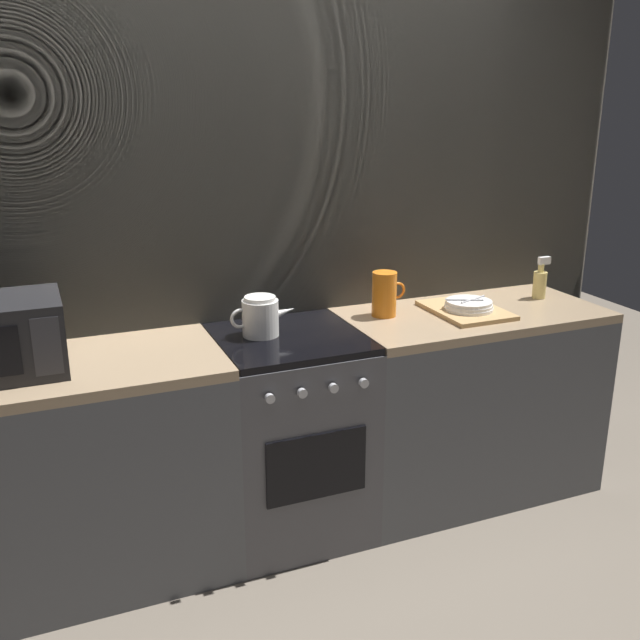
{
  "coord_description": "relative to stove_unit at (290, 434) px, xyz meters",
  "views": [
    {
      "loc": [
        -0.95,
        -2.63,
        1.85
      ],
      "look_at": [
        0.14,
        0.0,
        0.95
      ],
      "focal_mm": 40.25,
      "sensor_mm": 36.0,
      "label": 1
    }
  ],
  "objects": [
    {
      "name": "dish_pile",
      "position": [
        0.86,
        -0.01,
        0.47
      ],
      "size": [
        0.3,
        0.4,
        0.07
      ],
      "color": "tan",
      "rests_on": "counter_right"
    },
    {
      "name": "back_wall",
      "position": [
        0.0,
        0.32,
        0.75
      ],
      "size": [
        3.6,
        0.05,
        2.4
      ],
      "color": "#B2AD9E",
      "rests_on": "ground_plane"
    },
    {
      "name": "kettle",
      "position": [
        -0.1,
        0.05,
        0.53
      ],
      "size": [
        0.28,
        0.15,
        0.17
      ],
      "color": "white",
      "rests_on": "stove_unit"
    },
    {
      "name": "counter_left",
      "position": [
        -0.9,
        0.0,
        0.0
      ],
      "size": [
        1.2,
        0.6,
        0.9
      ],
      "color": "#515459",
      "rests_on": "ground_plane"
    },
    {
      "name": "counter_right",
      "position": [
        0.9,
        0.0,
        0.0
      ],
      "size": [
        1.2,
        0.6,
        0.9
      ],
      "color": "#515459",
      "rests_on": "ground_plane"
    },
    {
      "name": "stove_unit",
      "position": [
        0.0,
        0.0,
        0.0
      ],
      "size": [
        0.6,
        0.63,
        0.9
      ],
      "color": "#4C4C51",
      "rests_on": "ground_plane"
    },
    {
      "name": "pitcher",
      "position": [
        0.49,
        0.1,
        0.55
      ],
      "size": [
        0.16,
        0.11,
        0.2
      ],
      "color": "orange",
      "rests_on": "counter_right"
    },
    {
      "name": "spray_bottle",
      "position": [
        1.32,
        0.07,
        0.53
      ],
      "size": [
        0.08,
        0.06,
        0.2
      ],
      "color": "#E5CC72",
      "rests_on": "counter_right"
    },
    {
      "name": "ground_plane",
      "position": [
        0.0,
        0.0,
        -0.45
      ],
      "size": [
        8.0,
        8.0,
        0.0
      ],
      "primitive_type": "plane",
      "color": "#6B6054"
    }
  ]
}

